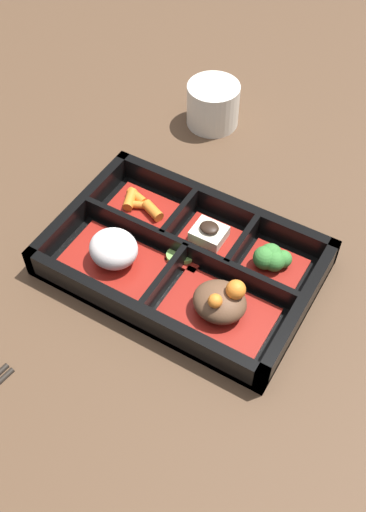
{
  "coord_description": "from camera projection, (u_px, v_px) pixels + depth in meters",
  "views": [
    {
      "loc": [
        -0.24,
        0.41,
        0.62
      ],
      "look_at": [
        0.0,
        0.0,
        0.03
      ],
      "focal_mm": 42.0,
      "sensor_mm": 36.0,
      "label": 1
    }
  ],
  "objects": [
    {
      "name": "bowl_stew",
      "position": [
        220.0,
        304.0,
        0.71
      ],
      "size": [
        0.13,
        0.08,
        0.06
      ],
      "color": "maroon",
      "rests_on": "bento_base"
    },
    {
      "name": "bento_base",
      "position": [
        183.0,
        266.0,
        0.78
      ],
      "size": [
        0.34,
        0.22,
        0.01
      ],
      "color": "black",
      "rests_on": "ground_plane"
    },
    {
      "name": "ground_plane",
      "position": [
        183.0,
        268.0,
        0.78
      ],
      "size": [
        3.0,
        3.0,
        0.0
      ],
      "primitive_type": "plane",
      "color": "#4C3523"
    },
    {
      "name": "bowl_tofu",
      "position": [
        209.0,
        235.0,
        0.79
      ],
      "size": [
        0.07,
        0.07,
        0.03
      ],
      "color": "maroon",
      "rests_on": "bento_base"
    },
    {
      "name": "bowl_rice",
      "position": [
        114.0,
        252.0,
        0.76
      ],
      "size": [
        0.13,
        0.08,
        0.05
      ],
      "color": "maroon",
      "rests_on": "bento_base"
    },
    {
      "name": "bento_rim",
      "position": [
        185.0,
        257.0,
        0.77
      ],
      "size": [
        0.34,
        0.22,
        0.04
      ],
      "color": "black",
      "rests_on": "ground_plane"
    },
    {
      "name": "bowl_greens",
      "position": [
        271.0,
        259.0,
        0.76
      ],
      "size": [
        0.08,
        0.07,
        0.04
      ],
      "color": "maroon",
      "rests_on": "bento_base"
    },
    {
      "name": "bowl_pickles",
      "position": [
        183.0,
        255.0,
        0.77
      ],
      "size": [
        0.04,
        0.04,
        0.01
      ],
      "color": "maroon",
      "rests_on": "bento_base"
    },
    {
      "name": "bowl_carrots",
      "position": [
        142.0,
        207.0,
        0.83
      ],
      "size": [
        0.09,
        0.07,
        0.02
      ],
      "color": "maroon",
      "rests_on": "bento_base"
    },
    {
      "name": "tea_cup",
      "position": [
        213.0,
        104.0,
        0.94
      ],
      "size": [
        0.08,
        0.08,
        0.07
      ],
      "color": "beige",
      "rests_on": "ground_plane"
    }
  ]
}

